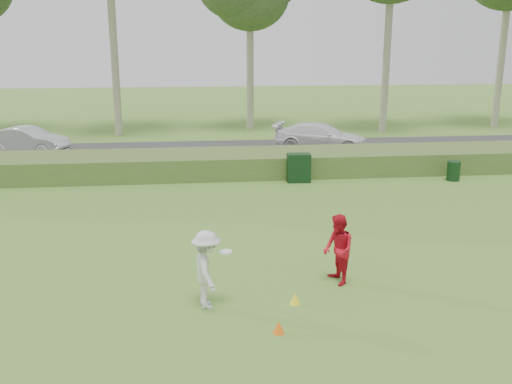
{
  "coord_description": "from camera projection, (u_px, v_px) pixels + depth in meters",
  "views": [
    {
      "loc": [
        -1.77,
        -11.32,
        5.38
      ],
      "look_at": [
        0.0,
        4.0,
        1.3
      ],
      "focal_mm": 40.0,
      "sensor_mm": 36.0,
      "label": 1
    }
  ],
  "objects": [
    {
      "name": "cone_yellow",
      "position": [
        295.0,
        299.0,
        12.04
      ],
      "size": [
        0.22,
        0.22,
        0.25
      ],
      "primitive_type": "cone",
      "color": "#FFF21A",
      "rests_on": "ground"
    },
    {
      "name": "trash_bin",
      "position": [
        453.0,
        171.0,
        22.71
      ],
      "size": [
        0.62,
        0.62,
        0.78
      ],
      "primitive_type": "cylinder",
      "rotation": [
        0.0,
        0.0,
        -0.23
      ],
      "color": "black",
      "rests_on": "ground"
    },
    {
      "name": "park_road",
      "position": [
        227.0,
        151.0,
        28.77
      ],
      "size": [
        80.0,
        6.0,
        0.06
      ],
      "primitive_type": "cube",
      "color": "#2D2D2D",
      "rests_on": "ground"
    },
    {
      "name": "utility_cabinet",
      "position": [
        299.0,
        168.0,
        22.43
      ],
      "size": [
        0.93,
        0.6,
        1.13
      ],
      "primitive_type": "cube",
      "rotation": [
        0.0,
        0.0,
        -0.04
      ],
      "color": "black",
      "rests_on": "ground"
    },
    {
      "name": "player_red",
      "position": [
        338.0,
        250.0,
        12.92
      ],
      "size": [
        0.74,
        0.88,
        1.62
      ],
      "primitive_type": "imported",
      "rotation": [
        0.0,
        0.0,
        -1.4
      ],
      "color": "red",
      "rests_on": "ground"
    },
    {
      "name": "ground",
      "position": [
        277.0,
        296.0,
        12.45
      ],
      "size": [
        120.0,
        120.0,
        0.0
      ],
      "primitive_type": "plane",
      "color": "#477727",
      "rests_on": "ground"
    },
    {
      "name": "cone_orange",
      "position": [
        279.0,
        327.0,
        10.83
      ],
      "size": [
        0.22,
        0.22,
        0.25
      ],
      "primitive_type": "cone",
      "color": "#FF620D",
      "rests_on": "ground"
    },
    {
      "name": "reed_strip",
      "position": [
        234.0,
        163.0,
        23.86
      ],
      "size": [
        80.0,
        3.0,
        0.9
      ],
      "primitive_type": "cube",
      "color": "#436127",
      "rests_on": "ground"
    },
    {
      "name": "player_white",
      "position": [
        207.0,
        269.0,
        11.76
      ],
      "size": [
        0.92,
        1.15,
        1.65
      ],
      "rotation": [
        0.0,
        0.0,
        1.72
      ],
      "color": "silver",
      "rests_on": "ground"
    },
    {
      "name": "car_mid",
      "position": [
        28.0,
        140.0,
        27.82
      ],
      "size": [
        4.18,
        2.6,
        1.3
      ],
      "primitive_type": "imported",
      "rotation": [
        0.0,
        0.0,
        1.24
      ],
      "color": "silver",
      "rests_on": "park_road"
    },
    {
      "name": "car_right",
      "position": [
        321.0,
        137.0,
        28.61
      ],
      "size": [
        5.07,
        3.49,
        1.36
      ],
      "primitive_type": "imported",
      "rotation": [
        0.0,
        0.0,
        1.2
      ],
      "color": "white",
      "rests_on": "park_road"
    }
  ]
}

